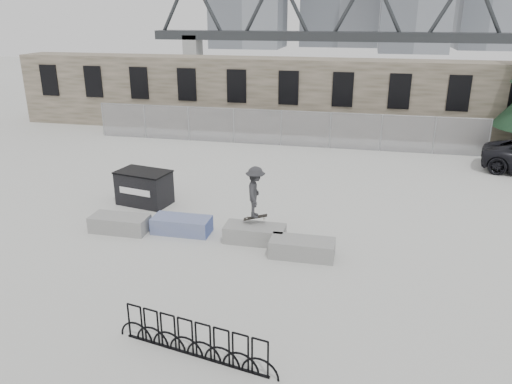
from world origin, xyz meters
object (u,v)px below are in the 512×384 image
Objects in this scene: planter_center_right at (255,233)px; bike_rack at (194,339)px; planter_center_left at (182,224)px; planter_far_left at (120,223)px; planter_offset at (302,247)px; skateboarder at (255,192)px; dumpster at (144,187)px.

bike_rack reaches higher than planter_center_right.
planter_center_left is 1.00× the size of planter_center_right.
bike_rack is (4.75, -5.82, 0.14)m from planter_far_left.
skateboarder is (-1.71, 0.94, 1.36)m from planter_offset.
planter_center_right is at bearing -14.68° from dumpster.
planter_far_left is 1.00× the size of planter_center_left.
planter_far_left is 6.47m from planter_offset.
skateboarder reaches higher than planter_offset.
dumpster is (-6.70, 3.17, 0.38)m from planter_offset.
planter_far_left is at bearing -73.32° from dumpster.
bike_rack is 2.14× the size of skateboarder.
bike_rack is at bearing -90.18° from planter_center_right.
bike_rack reaches higher than planter_offset.
planter_center_left is at bearing -32.43° from dumpster.
planter_far_left is 2.68m from dumpster.
planter_far_left is at bearing -170.72° from planter_center_left.
planter_center_left is at bearing 168.45° from planter_offset.
planter_offset is (6.45, -0.53, 0.00)m from planter_far_left.
planter_far_left is at bearing -177.54° from planter_center_right.
dumpster is 5.55m from skateboarder.
dumpster is (-0.25, 2.64, 0.38)m from planter_far_left.
skateboarder is at bearing 5.02° from planter_far_left.
planter_far_left is at bearing 175.33° from planter_offset.
planter_center_left is 1.08× the size of skateboarder.
planter_offset is (4.30, -0.88, 0.00)m from planter_center_left.
dumpster is (-5.01, 2.44, 0.38)m from planter_center_right.
planter_far_left is 7.51m from bike_rack.
bike_rack is (2.60, -6.17, 0.14)m from planter_center_left.
planter_offset is (1.68, -0.73, 0.00)m from planter_center_right.
skateboarder reaches higher than planter_center_right.
planter_center_left is 1.00× the size of planter_offset.
dumpster is (-2.40, 2.29, 0.38)m from planter_center_left.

